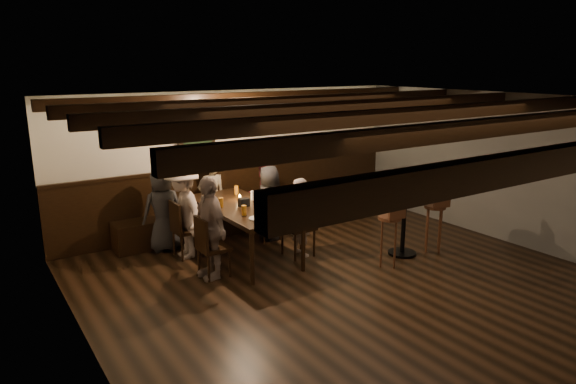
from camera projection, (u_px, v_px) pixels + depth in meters
room at (260, 182)px, 7.89m from camera, size 7.00×7.00×7.00m
dining_table at (242, 210)px, 7.62m from camera, size 0.97×2.11×0.79m
chair_left_near at (187, 240)px, 7.71m from camera, size 0.40×0.40×0.87m
chair_left_far at (213, 258)px, 6.99m from camera, size 0.39×0.39×0.85m
chair_right_near at (268, 223)px, 8.49m from camera, size 0.40×0.40×0.87m
chair_right_far at (299, 237)px, 7.76m from camera, size 0.43×0.43×0.94m
person_bench_left at (163, 210)px, 7.88m from camera, size 0.64×0.42×1.30m
person_bench_centre at (212, 198)px, 8.48m from camera, size 0.49×0.32×1.33m
person_bench_right at (263, 195)px, 8.86m from camera, size 0.62×0.48×1.26m
person_left_near at (183, 212)px, 7.59m from camera, size 0.53×0.92×1.42m
person_left_far at (210, 228)px, 6.86m from camera, size 0.35×0.83×1.40m
person_right_near at (269, 203)px, 8.42m from camera, size 0.40×0.61×1.23m
person_right_far at (301, 217)px, 7.70m from camera, size 0.29×0.44×1.20m
pint_a at (205, 194)px, 8.00m from camera, size 0.07×0.07×0.14m
pint_b at (236, 190)px, 8.25m from camera, size 0.07×0.07×0.14m
pint_c at (221, 202)px, 7.51m from camera, size 0.07×0.07×0.14m
pint_d at (253, 195)px, 7.91m from camera, size 0.07×0.07×0.14m
pint_e at (244, 210)px, 7.11m from camera, size 0.07×0.07×0.14m
pint_f at (273, 207)px, 7.26m from camera, size 0.07×0.07×0.14m
pint_g at (274, 213)px, 6.97m from camera, size 0.07×0.07×0.14m
plate_near at (258, 218)px, 6.96m from camera, size 0.24×0.24×0.01m
plate_far at (263, 208)px, 7.46m from camera, size 0.24×0.24×0.01m
condiment_caddy at (244, 202)px, 7.55m from camera, size 0.15×0.10×0.12m
candle at (240, 198)px, 7.91m from camera, size 0.05×0.05×0.05m
high_top_table at (404, 212)px, 7.69m from camera, size 0.58×0.58×1.03m
bar_stool_left at (389, 240)px, 7.33m from camera, size 0.33×0.35×1.05m
bar_stool_right at (434, 227)px, 7.90m from camera, size 0.34×0.36×1.05m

